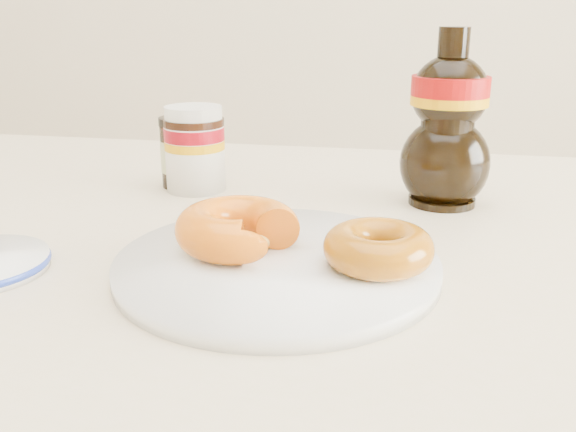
% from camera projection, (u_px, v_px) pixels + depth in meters
% --- Properties ---
extents(dining_table, '(1.40, 0.90, 0.75)m').
position_uv_depth(dining_table, '(327.00, 328.00, 0.63)').
color(dining_table, beige).
rests_on(dining_table, ground).
extents(plate, '(0.28, 0.28, 0.01)m').
position_uv_depth(plate, '(277.00, 265.00, 0.55)').
color(plate, white).
rests_on(plate, dining_table).
extents(donut_bitten, '(0.13, 0.13, 0.04)m').
position_uv_depth(donut_bitten, '(238.00, 228.00, 0.56)').
color(donut_bitten, orange).
rests_on(donut_bitten, plate).
extents(donut_whole, '(0.10, 0.10, 0.03)m').
position_uv_depth(donut_whole, '(378.00, 248.00, 0.52)').
color(donut_whole, '#A2660A').
rests_on(donut_whole, plate).
extents(nutella_jar, '(0.07, 0.07, 0.10)m').
position_uv_depth(nutella_jar, '(195.00, 145.00, 0.78)').
color(nutella_jar, white).
rests_on(nutella_jar, dining_table).
extents(syrup_bottle, '(0.10, 0.09, 0.20)m').
position_uv_depth(syrup_bottle, '(448.00, 119.00, 0.71)').
color(syrup_bottle, black).
rests_on(syrup_bottle, dining_table).
extents(dark_jar, '(0.05, 0.05, 0.09)m').
position_uv_depth(dark_jar, '(182.00, 153.00, 0.80)').
color(dark_jar, black).
rests_on(dark_jar, dining_table).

